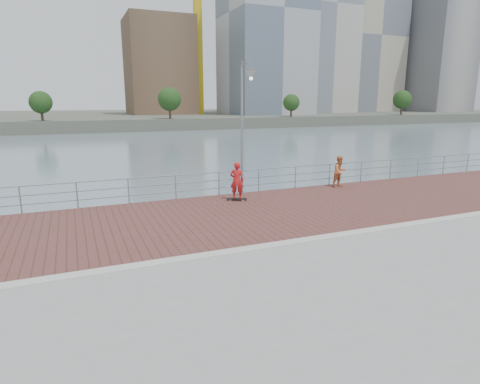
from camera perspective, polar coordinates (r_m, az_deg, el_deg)
name	(u,v)px	position (r m, az deg, el deg)	size (l,w,h in m)	color
water	(265,307)	(13.11, 3.52, -16.07)	(400.00, 400.00, 0.00)	slate
seawall	(378,379)	(9.09, 19.01, -23.89)	(40.00, 24.00, 2.00)	gray
brick_lane	(224,216)	(15.40, -2.31, -3.46)	(40.00, 6.80, 0.02)	brown
curb	(266,246)	(12.26, 3.65, -7.73)	(40.00, 0.40, 0.06)	#B7B5AD
far_shore	(88,118)	(132.96, -20.83, 9.85)	(320.00, 95.00, 2.50)	#4C5142
guardrail	(198,183)	(18.37, -6.04, 1.35)	(39.06, 0.06, 1.13)	#8C9EA8
street_lamp	(246,105)	(17.82, 0.82, 12.31)	(0.43, 1.24, 5.86)	gray
skateboard	(237,199)	(17.72, -0.45, -0.97)	(0.88, 0.57, 0.10)	black
skateboarder	(237,181)	(17.55, -0.45, 1.64)	(0.59, 0.39, 1.63)	red
bystander	(340,171)	(21.09, 14.01, 2.85)	(0.77, 0.60, 1.58)	#D3773E
skyline	(205,29)	(122.33, -4.98, 22.13)	(233.00, 41.00, 65.22)	#ADA38E
shoreline_trees	(155,101)	(88.92, -11.95, 12.59)	(144.51, 5.01, 6.67)	#473323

